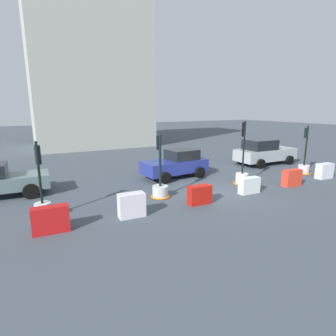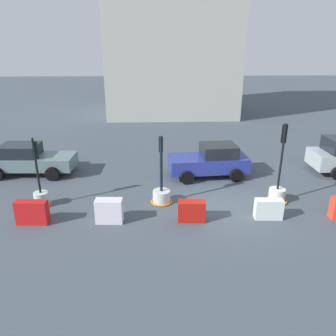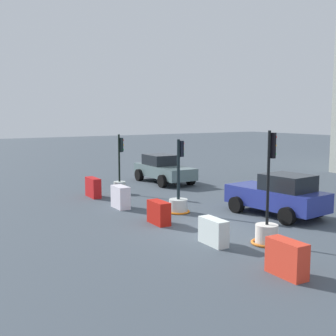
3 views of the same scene
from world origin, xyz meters
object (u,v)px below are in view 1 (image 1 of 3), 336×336
Objects in this scene: construction_barrier_0 at (51,220)px; traffic_light_3 at (304,167)px; traffic_light_0 at (43,205)px; construction_barrier_2 at (200,195)px; traffic_light_1 at (160,188)px; car_blue_estate at (176,164)px; car_silver_hatchback at (264,152)px; construction_barrier_3 at (249,185)px; construction_barrier_5 at (324,171)px; construction_barrier_4 at (292,178)px; traffic_light_2 at (242,175)px; construction_barrier_1 at (132,205)px.

traffic_light_3 is at bearing 5.44° from construction_barrier_0.
traffic_light_0 is 6.13m from construction_barrier_2.
traffic_light_3 reaches higher than traffic_light_1.
car_silver_hatchback is at bearing 1.74° from car_blue_estate.
construction_barrier_5 is (5.85, 0.02, 0.05)m from construction_barrier_3.
car_silver_hatchback is at bearing 27.82° from construction_barrier_2.
construction_barrier_3 is 0.99× the size of construction_barrier_4.
construction_barrier_2 is 8.76m from construction_barrier_5.
car_blue_estate is at bearing 109.26° from construction_barrier_3.
traffic_light_3 reaches higher than car_blue_estate.
traffic_light_2 is 3.27× the size of construction_barrier_2.
traffic_light_0 is at bearing 171.05° from construction_barrier_3.
traffic_light_1 is 4.25m from construction_barrier_3.
construction_barrier_5 is at bearing 0.22° from construction_barrier_3.
construction_barrier_5 reaches higher than construction_barrier_2.
construction_barrier_1 reaches higher than construction_barrier_2.
construction_barrier_5 is (8.76, 0.10, 0.04)m from construction_barrier_2.
car_silver_hatchback is (5.08, 3.21, 0.40)m from traffic_light_2.
construction_barrier_1 is at bearing -168.38° from traffic_light_2.
traffic_light_0 is 8.97m from construction_barrier_3.
construction_barrier_4 is at bearing -153.96° from traffic_light_3.
construction_barrier_0 is 11.58m from construction_barrier_4.
construction_barrier_4 is 0.27× the size of car_blue_estate.
car_silver_hatchback is (5.88, 4.56, 0.49)m from construction_barrier_3.
traffic_light_1 is 2.47m from construction_barrier_1.
construction_barrier_3 is at bearing -167.03° from traffic_light_3.
construction_barrier_1 is 0.98× the size of construction_barrier_2.
traffic_light_2 is at bearing -147.72° from car_silver_hatchback.
construction_barrier_1 is at bearing -135.31° from car_blue_estate.
construction_barrier_1 is (-1.95, -1.52, 0.00)m from traffic_light_1.
car_blue_estate is 0.86× the size of car_silver_hatchback.
car_silver_hatchback reaches higher than car_blue_estate.
car_blue_estate is (7.34, 2.94, 0.28)m from traffic_light_0.
construction_barrier_1 is 11.78m from construction_barrier_5.
traffic_light_2 is 6.02m from car_silver_hatchback.
traffic_light_1 is 10.34m from car_silver_hatchback.
construction_barrier_0 is at bearing -179.76° from construction_barrier_5.
construction_barrier_1 is 6.22m from car_blue_estate.
traffic_light_3 is at bearing 26.04° from construction_barrier_4.
car_silver_hatchback reaches higher than construction_barrier_0.
construction_barrier_5 is at bearing 0.26° from construction_barrier_1.
construction_barrier_4 is at bearing -0.42° from construction_barrier_2.
construction_barrier_5 is (2.99, 0.14, 0.00)m from construction_barrier_4.
traffic_light_3 reaches higher than construction_barrier_4.
traffic_light_3 reaches higher than construction_barrier_1.
construction_barrier_2 is at bearing -13.88° from traffic_light_0.
car_silver_hatchback is at bearing 89.79° from traffic_light_3.
construction_barrier_4 is at bearing -0.40° from construction_barrier_0.
car_blue_estate is (-7.37, 4.31, 0.35)m from construction_barrier_5.
traffic_light_2 reaches higher than construction_barrier_1.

